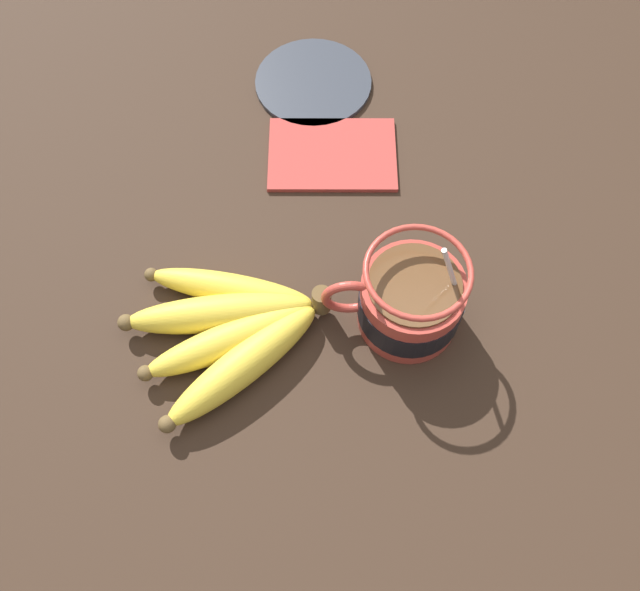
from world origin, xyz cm
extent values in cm
cube|color=#332319|center=(0.00, 0.00, 1.75)|extent=(139.19, 139.19, 3.50)
cylinder|color=#B23D33|center=(-5.55, -0.13, 7.17)|extent=(10.33, 10.33, 7.34)
cylinder|color=black|center=(-5.55, -0.13, 7.02)|extent=(10.53, 10.53, 3.52)
torus|color=#B23D33|center=(0.58, -0.13, 8.53)|extent=(5.73, 0.90, 5.73)
cylinder|color=brown|center=(-5.55, -0.13, 10.94)|extent=(9.13, 9.13, 0.40)
torus|color=#B23D33|center=(-5.55, -0.13, 13.57)|extent=(10.33, 10.33, 0.60)
cylinder|color=silver|center=(-9.29, -0.13, 11.14)|extent=(4.33, 0.50, 12.43)
ellipsoid|color=silver|center=(-7.36, -0.13, 5.00)|extent=(3.00, 2.00, 0.80)
cylinder|color=brown|center=(3.34, -0.92, 6.21)|extent=(2.00, 2.00, 3.00)
ellipsoid|color=gold|center=(12.79, -2.99, 5.13)|extent=(17.64, 6.89, 3.26)
sphere|color=brown|center=(21.26, -4.84, 5.13)|extent=(1.47, 1.47, 1.47)
ellipsoid|color=gold|center=(13.78, 0.02, 5.43)|extent=(19.24, 5.55, 3.87)
sphere|color=brown|center=(23.23, 0.86, 5.43)|extent=(1.74, 1.74, 1.74)
ellipsoid|color=gold|center=(12.52, 2.90, 5.30)|extent=(17.90, 10.20, 3.61)
sphere|color=brown|center=(20.78, 6.33, 5.30)|extent=(1.62, 1.62, 1.62)
ellipsoid|color=gold|center=(11.15, 5.65, 5.44)|extent=(16.59, 14.82, 3.88)
sphere|color=brown|center=(18.20, 11.57, 5.44)|extent=(1.75, 1.75, 1.75)
cube|color=#A33833|center=(1.66, -21.49, 3.80)|extent=(15.26, 10.85, 0.60)
cylinder|color=#333842|center=(3.74, -32.90, 3.80)|extent=(14.61, 14.61, 0.60)
camera|label=1|loc=(4.12, 31.99, 70.82)|focal=40.00mm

